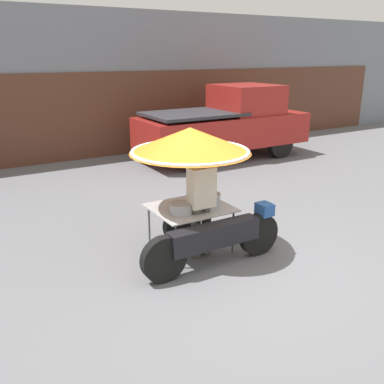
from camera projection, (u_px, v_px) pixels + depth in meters
name	position (u px, v px, depth m)	size (l,w,h in m)	color
ground_plane	(236.00, 266.00, 6.08)	(36.00, 36.00, 0.00)	slate
shopfront_building	(64.00, 84.00, 12.42)	(28.00, 2.06, 4.09)	gray
vendor_motorcycle_cart	(194.00, 161.00, 6.12)	(2.23, 1.76, 1.89)	black
vendor_person	(201.00, 200.00, 6.14)	(0.38, 0.22, 1.58)	#4C473D
pickup_truck	(227.00, 124.00, 12.13)	(4.90, 1.86, 2.04)	black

